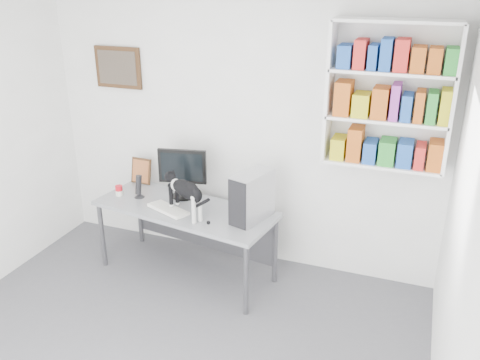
# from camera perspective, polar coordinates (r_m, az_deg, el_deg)

# --- Properties ---
(room) EXTENTS (4.01, 4.01, 2.70)m
(room) POSITION_cam_1_polar(r_m,az_deg,el_deg) (3.35, -12.48, -4.04)
(room) COLOR #545459
(room) RESTS_ON ground
(bookshelf) EXTENTS (1.03, 0.28, 1.24)m
(bookshelf) POSITION_cam_1_polar(r_m,az_deg,el_deg) (4.45, 16.39, 9.04)
(bookshelf) COLOR white
(bookshelf) RESTS_ON room
(wall_art) EXTENTS (0.52, 0.04, 0.42)m
(wall_art) POSITION_cam_1_polar(r_m,az_deg,el_deg) (5.45, -13.53, 12.18)
(wall_art) COLOR #4A2D17
(wall_art) RESTS_ON room
(desk) EXTENTS (1.83, 0.94, 0.73)m
(desk) POSITION_cam_1_polar(r_m,az_deg,el_deg) (5.03, -6.05, -6.80)
(desk) COLOR gray
(desk) RESTS_ON room
(monitor) EXTENTS (0.51, 0.32, 0.51)m
(monitor) POSITION_cam_1_polar(r_m,az_deg,el_deg) (4.99, -6.45, 0.78)
(monitor) COLOR black
(monitor) RESTS_ON desk
(keyboard) EXTENTS (0.46, 0.31, 0.03)m
(keyboard) POSITION_cam_1_polar(r_m,az_deg,el_deg) (4.81, -8.06, -3.27)
(keyboard) COLOR white
(keyboard) RESTS_ON desk
(pc_tower) EXTENTS (0.31, 0.48, 0.45)m
(pc_tower) POSITION_cam_1_polar(r_m,az_deg,el_deg) (4.52, 1.39, -1.85)
(pc_tower) COLOR #B2B2B7
(pc_tower) RESTS_ON desk
(speaker) EXTENTS (0.13, 0.13, 0.24)m
(speaker) POSITION_cam_1_polar(r_m,az_deg,el_deg) (5.10, -11.31, -0.68)
(speaker) COLOR black
(speaker) RESTS_ON desk
(leaning_print) EXTENTS (0.23, 0.10, 0.28)m
(leaning_print) POSITION_cam_1_polar(r_m,az_deg,el_deg) (5.44, -11.03, 1.06)
(leaning_print) COLOR #4A2D17
(leaning_print) RESTS_ON desk
(soup_can) EXTENTS (0.09, 0.09, 0.11)m
(soup_can) POSITION_cam_1_polar(r_m,az_deg,el_deg) (5.21, -13.43, -1.16)
(soup_can) COLOR red
(soup_can) RESTS_ON desk
(cat) EXTENTS (0.59, 0.42, 0.36)m
(cat) POSITION_cam_1_polar(r_m,az_deg,el_deg) (4.62, -6.10, -2.01)
(cat) COLOR black
(cat) RESTS_ON desk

